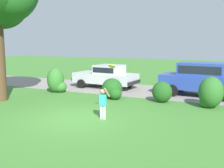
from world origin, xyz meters
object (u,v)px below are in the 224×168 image
at_px(parked_suv, 202,77).
at_px(frisbee, 112,66).
at_px(parked_sedan, 106,75).
at_px(child_thrower, 103,101).

distance_m(parked_suv, frisbee, 6.72).
distance_m(parked_sedan, child_thrower, 7.37).
bearing_deg(frisbee, parked_suv, 64.82).
relative_size(parked_suv, frisbee, 17.26).
relative_size(parked_sedan, child_thrower, 3.53).
bearing_deg(child_thrower, parked_sedan, 114.64).
xyz_separation_m(parked_suv, child_thrower, (-3.03, -6.43, -0.36)).
bearing_deg(frisbee, child_thrower, -116.08).
bearing_deg(parked_suv, parked_sedan, 177.52).
bearing_deg(parked_suv, frisbee, -115.18).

